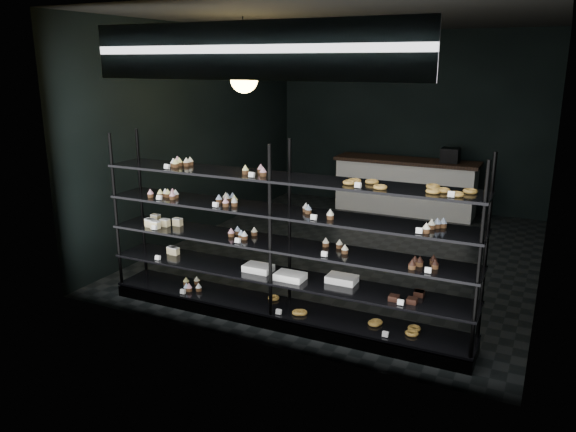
# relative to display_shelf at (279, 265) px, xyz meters

# --- Properties ---
(room) EXTENTS (5.01, 6.01, 3.20)m
(room) POSITION_rel_display_shelf_xyz_m (-0.06, 2.45, 0.97)
(room) COLOR black
(room) RESTS_ON ground
(display_shelf) EXTENTS (4.00, 0.50, 1.91)m
(display_shelf) POSITION_rel_display_shelf_xyz_m (0.00, 0.00, 0.00)
(display_shelf) COLOR black
(display_shelf) RESTS_ON room
(signage) EXTENTS (3.30, 0.05, 0.50)m
(signage) POSITION_rel_display_shelf_xyz_m (-0.06, -0.48, 2.12)
(signage) COLOR #0B1B39
(signage) RESTS_ON room
(pendant_lamp) EXTENTS (0.33, 0.33, 0.90)m
(pendant_lamp) POSITION_rel_display_shelf_xyz_m (-1.09, 1.23, 1.82)
(pendant_lamp) COLOR black
(pendant_lamp) RESTS_ON room
(service_counter) EXTENTS (2.54, 0.65, 1.23)m
(service_counter) POSITION_rel_display_shelf_xyz_m (0.07, 4.95, -0.13)
(service_counter) COLOR silver
(service_counter) RESTS_ON room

